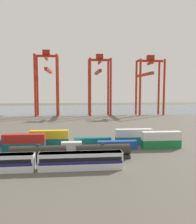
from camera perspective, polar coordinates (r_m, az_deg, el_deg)
name	(u,v)px	position (r m, az deg, el deg)	size (l,w,h in m)	color
ground_plane	(76,127)	(114.91, -5.48, -3.65)	(420.00, 420.00, 0.00)	#5B564C
harbour_water	(75,109)	(219.38, -5.61, 0.67)	(400.00, 110.00, 0.01)	slate
passenger_train	(36,161)	(55.40, -14.73, -11.47)	(38.91, 3.14, 3.90)	silver
freight_tank_row	(38,153)	(62.79, -14.26, -9.64)	(47.55, 2.71, 4.17)	#232326
shipping_container_1	(24,147)	(72.73, -17.50, -8.17)	(12.10, 2.44, 2.60)	#146066
shipping_container_2	(24,139)	(72.17, -17.56, -6.16)	(12.10, 2.44, 2.60)	#AD211C
shipping_container_3	(72,146)	(71.21, -6.43, -8.24)	(6.04, 2.44, 2.60)	silver
shipping_container_4	(117,145)	(72.35, 4.69, -8.00)	(12.10, 2.44, 2.60)	#1C4299
shipping_container_5	(161,144)	(76.02, 15.08, -7.51)	(12.10, 2.44, 2.60)	#197538
shipping_container_6	(161,136)	(75.49, 15.13, -5.59)	(12.10, 2.44, 2.60)	silver
shipping_container_9	(5,143)	(79.77, -21.62, -7.10)	(12.10, 2.44, 2.60)	#1C4299
shipping_container_10	(50,142)	(77.15, -11.69, -7.25)	(12.10, 2.44, 2.60)	#146066
shipping_container_11	(49,134)	(76.63, -11.72, -5.35)	(12.10, 2.44, 2.60)	gold
shipping_container_12	(92,142)	(76.93, -1.38, -7.17)	(12.10, 2.44, 2.60)	#146066
shipping_container_13	(134,141)	(79.14, 8.65, -6.88)	(12.10, 2.44, 2.60)	#146066
shipping_container_14	(134,133)	(78.63, 8.68, -5.03)	(12.10, 2.44, 2.60)	silver
gantry_crane_west	(47,77)	(170.55, -12.22, 8.41)	(16.16, 37.05, 45.12)	red
gantry_crane_central	(99,78)	(170.11, 0.27, 8.17)	(15.76, 36.20, 42.87)	red
gantry_crane_east	(148,79)	(178.51, 12.14, 7.85)	(18.92, 40.45, 42.64)	red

